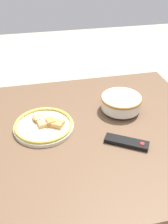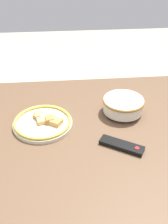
{
  "view_description": "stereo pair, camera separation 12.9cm",
  "coord_description": "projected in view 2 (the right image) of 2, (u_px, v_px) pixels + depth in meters",
  "views": [
    {
      "loc": [
        0.25,
        0.95,
        1.54
      ],
      "look_at": [
        0.03,
        -0.09,
        0.81
      ],
      "focal_mm": 42.0,
      "sensor_mm": 36.0,
      "label": 1
    },
    {
      "loc": [
        0.13,
        0.97,
        1.54
      ],
      "look_at": [
        0.03,
        -0.09,
        0.81
      ],
      "focal_mm": 42.0,
      "sensor_mm": 36.0,
      "label": 2
    }
  ],
  "objects": [
    {
      "name": "ground_plane",
      "position": [
        90.0,
        224.0,
        1.67
      ],
      "size": [
        8.0,
        8.0,
        0.0
      ],
      "primitive_type": "plane",
      "color": "#B7A88E"
    },
    {
      "name": "dining_table",
      "position": [
        91.0,
        144.0,
        1.29
      ],
      "size": [
        1.13,
        1.03,
        0.77
      ],
      "color": "brown",
      "rests_on": "ground_plane"
    },
    {
      "name": "noodle_bowl",
      "position": [
        123.0,
        105.0,
        1.33
      ],
      "size": [
        0.21,
        0.21,
        0.08
      ],
      "color": "silver",
      "rests_on": "dining_table"
    },
    {
      "name": "food_plate",
      "position": [
        43.0,
        122.0,
        1.26
      ],
      "size": [
        0.28,
        0.28,
        0.05
      ],
      "color": "beige",
      "rests_on": "dining_table"
    },
    {
      "name": "tv_remote",
      "position": [
        122.0,
        145.0,
        1.13
      ],
      "size": [
        0.19,
        0.15,
        0.02
      ],
      "rotation": [
        0.0,
        0.0,
        1.02
      ],
      "color": "black",
      "rests_on": "dining_table"
    }
  ]
}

